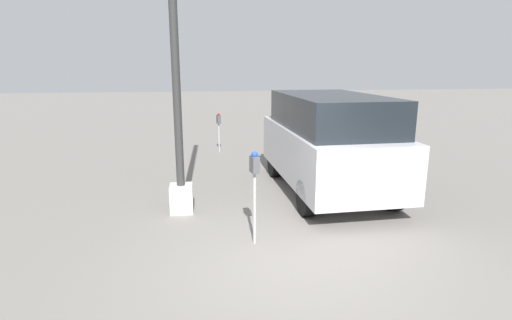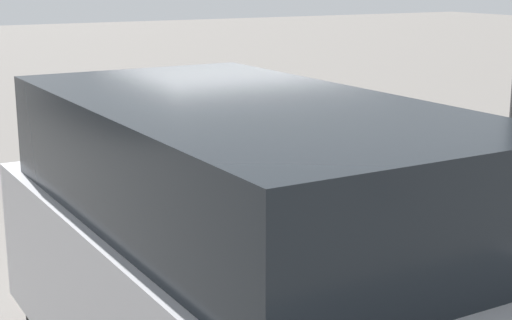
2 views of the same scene
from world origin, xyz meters
name	(u,v)px [view 1 (image 1 of 2)]	position (x,y,z in m)	size (l,w,h in m)	color
ground_plane	(289,262)	(0.00, 0.00, 0.00)	(80.00, 80.00, 0.00)	slate
parking_meter_near	(255,177)	(0.73, 0.41, 1.13)	(0.22, 0.15, 1.54)	#9E9EA3
parking_meter_far	(219,124)	(7.90, 0.58, 0.96)	(0.22, 0.15, 1.30)	#9E9EA3
lamp_post	(177,110)	(2.37, 1.64, 2.03)	(0.44, 0.44, 6.27)	beige
parked_van	(328,140)	(3.23, -1.62, 1.20)	(4.64, 2.16, 2.22)	#B2B2B7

